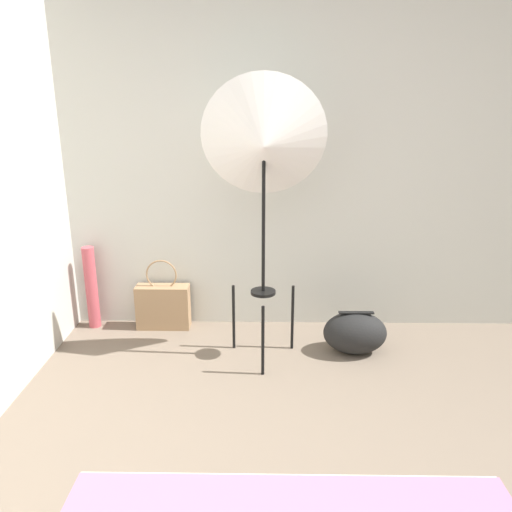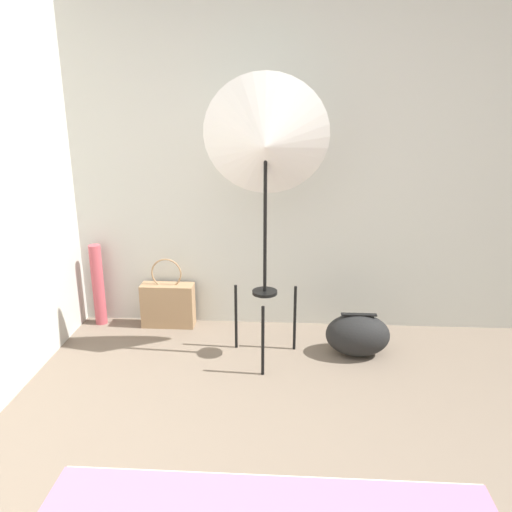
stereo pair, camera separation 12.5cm
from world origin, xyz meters
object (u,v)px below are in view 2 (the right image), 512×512
(tote_bag, at_px, (168,304))
(photo_umbrella, at_px, (266,144))
(duffel_bag, at_px, (358,335))
(paper_roll, at_px, (98,285))

(tote_bag, bearing_deg, photo_umbrella, -30.38)
(photo_umbrella, relative_size, duffel_bag, 4.23)
(photo_umbrella, xyz_separation_m, duffel_bag, (0.62, 0.07, -1.25))
(paper_roll, bearing_deg, duffel_bag, -11.37)
(tote_bag, xyz_separation_m, duffel_bag, (1.36, -0.37, -0.03))
(paper_roll, bearing_deg, tote_bag, -1.08)
(photo_umbrella, bearing_deg, paper_roll, 160.66)
(duffel_bag, xyz_separation_m, paper_roll, (-1.89, 0.38, 0.17))
(photo_umbrella, height_order, tote_bag, photo_umbrella)
(photo_umbrella, distance_m, duffel_bag, 1.40)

